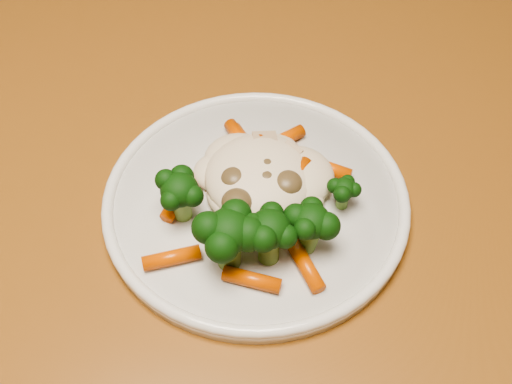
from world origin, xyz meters
TOP-DOWN VIEW (x-y plane):
  - dining_table at (-0.29, 0.03)m, footprint 1.23×0.84m
  - plate at (-0.25, 0.01)m, footprint 0.26×0.26m
  - meal at (-0.24, -0.01)m, footprint 0.16×0.18m

SIDE VIEW (x-z plane):
  - dining_table at x=-0.29m, z-range 0.28..1.03m
  - plate at x=-0.25m, z-range 0.75..0.76m
  - meal at x=-0.24m, z-range 0.76..0.81m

